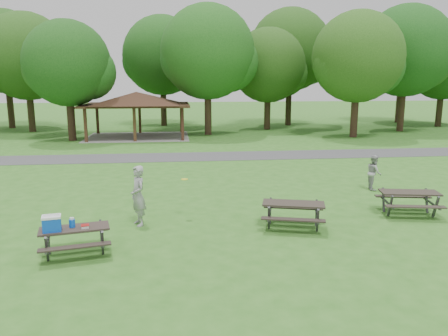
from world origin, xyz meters
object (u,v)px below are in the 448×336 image
(picnic_table_near, at_px, (67,230))
(picnic_table_middle, at_px, (293,209))
(frisbee_catcher, at_px, (374,172))
(frisbee_thrower, at_px, (138,196))

(picnic_table_near, bearing_deg, picnic_table_middle, 13.06)
(frisbee_catcher, bearing_deg, frisbee_thrower, 122.86)
(frisbee_thrower, relative_size, frisbee_catcher, 1.31)
(picnic_table_middle, xyz_separation_m, frisbee_catcher, (4.88, 4.51, 0.13))
(picnic_table_middle, distance_m, frisbee_catcher, 6.64)
(picnic_table_middle, distance_m, frisbee_thrower, 5.14)
(picnic_table_near, relative_size, picnic_table_middle, 0.90)
(picnic_table_middle, bearing_deg, frisbee_catcher, 42.77)
(frisbee_thrower, bearing_deg, picnic_table_middle, 56.64)
(frisbee_thrower, bearing_deg, picnic_table_near, -59.70)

